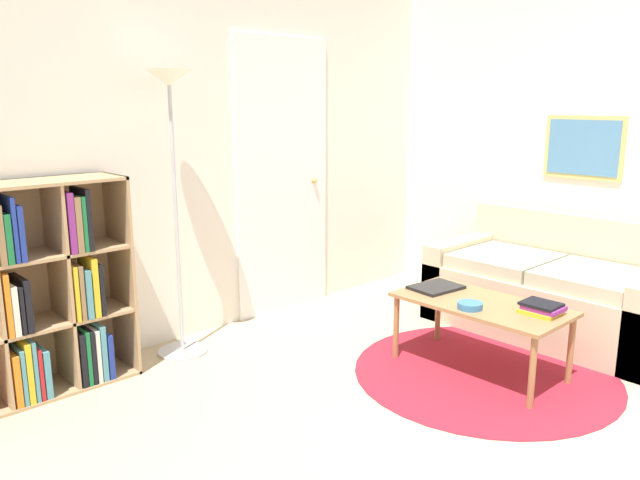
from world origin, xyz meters
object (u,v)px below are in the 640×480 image
bookshelf (23,298)px  floor_lamp (172,137)px  couch (555,292)px  bowl (470,306)px  coffee_table (481,309)px  laptop (436,287)px

bookshelf → floor_lamp: size_ratio=0.67×
floor_lamp → couch: bearing=-33.8°
couch → bowl: couch is taller
floor_lamp → couch: floor_lamp is taller
coffee_table → bowl: bearing=-172.2°
couch → laptop: (-0.97, 0.32, 0.16)m
couch → floor_lamp: bearing=146.2°
bookshelf → coffee_table: bearing=-35.9°
couch → coffee_table: bearing=-178.7°
coffee_table → floor_lamp: bearing=128.5°
couch → bowl: 1.15m
floor_lamp → coffee_table: 2.12m
bowl → bookshelf: bearing=141.7°
floor_lamp → coffee_table: size_ratio=1.77×
bowl → floor_lamp: bearing=124.3°
couch → bowl: bearing=-177.8°
bookshelf → couch: (3.07, -1.48, -0.29)m
coffee_table → laptop: (0.02, 0.35, 0.05)m
bookshelf → laptop: bearing=-28.9°
floor_lamp → couch: (2.15, -1.44, -1.10)m
bookshelf → laptop: 2.41m
coffee_table → bowl: size_ratio=6.95×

